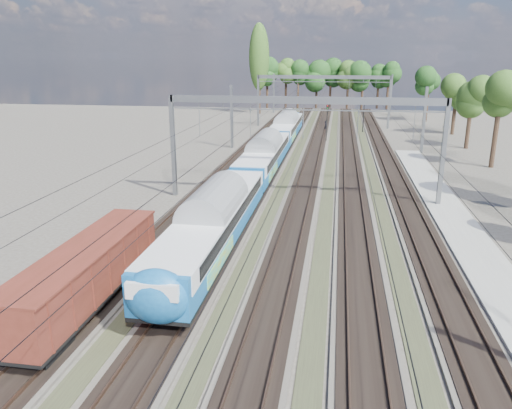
% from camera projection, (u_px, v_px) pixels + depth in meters
% --- Properties ---
extents(track_bed, '(21.00, 130.00, 0.34)m').
position_uv_depth(track_bed, '(311.00, 165.00, 57.97)').
color(track_bed, '#47423A').
rests_on(track_bed, ground).
extents(platform, '(3.00, 70.00, 0.30)m').
position_uv_depth(platform, '(474.00, 249.00, 32.46)').
color(platform, gray).
rests_on(platform, ground).
extents(catenary, '(25.65, 130.00, 9.00)m').
position_uv_depth(catenary, '(319.00, 104.00, 63.39)').
color(catenary, slate).
rests_on(catenary, ground).
extents(tree_belt, '(40.60, 100.18, 12.10)m').
position_uv_depth(tree_belt, '(364.00, 77.00, 97.53)').
color(tree_belt, black).
rests_on(tree_belt, ground).
extents(poplar, '(4.40, 4.40, 19.04)m').
position_uv_depth(poplar, '(259.00, 58.00, 106.97)').
color(poplar, black).
rests_on(poplar, ground).
extents(emu_train, '(3.09, 65.39, 4.52)m').
position_uv_depth(emu_train, '(264.00, 152.00, 51.44)').
color(emu_train, black).
rests_on(emu_train, ground).
extents(freight_boxcar, '(2.56, 12.34, 3.18)m').
position_uv_depth(freight_boxcar, '(88.00, 273.00, 24.64)').
color(freight_boxcar, black).
rests_on(freight_boxcar, ground).
extents(worker, '(0.49, 0.67, 1.69)m').
position_uv_depth(worker, '(326.00, 126.00, 84.63)').
color(worker, black).
rests_on(worker, ground).
extents(signal_near, '(0.35, 0.32, 5.41)m').
position_uv_depth(signal_near, '(327.00, 118.00, 73.13)').
color(signal_near, black).
rests_on(signal_near, ground).
extents(signal_far, '(0.40, 0.37, 5.79)m').
position_uv_depth(signal_far, '(364.00, 110.00, 82.16)').
color(signal_far, black).
rests_on(signal_far, ground).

